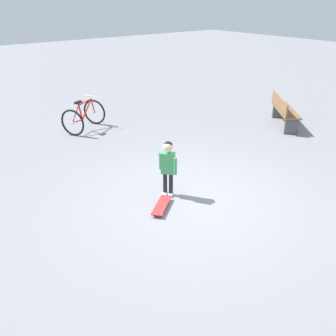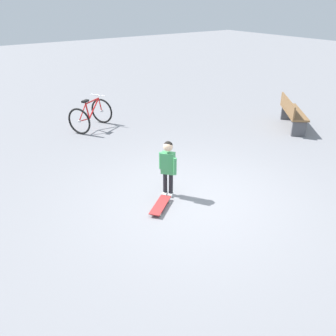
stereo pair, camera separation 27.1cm
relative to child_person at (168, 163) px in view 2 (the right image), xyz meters
name	(u,v)px [view 2 (the right image)]	position (x,y,z in m)	size (l,w,h in m)	color
ground_plane	(194,200)	(-0.28, 0.44, -0.66)	(50.00, 50.00, 0.00)	gray
child_person	(168,163)	(0.00, 0.00, 0.00)	(0.27, 0.40, 1.06)	black
skateboard	(160,205)	(0.38, 0.31, -0.60)	(0.64, 0.55, 0.07)	#B22D2D
bicycle_mid	(91,115)	(-0.38, -4.21, -0.28)	(1.28, 1.14, 0.85)	black
street_bench	(292,113)	(-4.96, -1.07, -0.23)	(1.37, 1.50, 0.80)	brown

